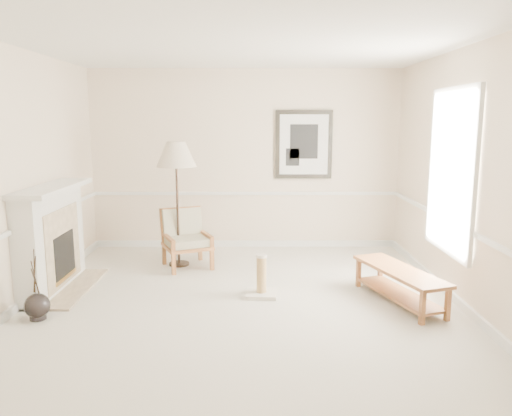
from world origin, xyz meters
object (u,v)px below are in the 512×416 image
at_px(armchair, 185,235).
at_px(bench, 399,280).
at_px(floor_lamp, 176,158).
at_px(scratching_post, 261,283).
at_px(floor_vase, 37,307).

xyz_separation_m(armchair, bench, (2.68, -1.50, -0.18)).
height_order(armchair, bench, armchair).
height_order(floor_lamp, scratching_post, floor_lamp).
bearing_deg(armchair, floor_lamp, 144.29).
xyz_separation_m(floor_vase, armchair, (1.30, 2.00, 0.30)).
distance_m(floor_vase, armchair, 2.41).
distance_m(floor_vase, bench, 4.01).
distance_m(bench, scratching_post, 1.61).
bearing_deg(floor_lamp, bench, -28.68).
xyz_separation_m(bench, scratching_post, (-1.59, 0.22, -0.10)).
bearing_deg(scratching_post, floor_vase, -163.11).
xyz_separation_m(floor_lamp, scratching_post, (1.19, -1.30, -1.40)).
relative_size(floor_lamp, scratching_post, 3.49).
xyz_separation_m(floor_lamp, bench, (2.78, -1.52, -1.30)).
height_order(floor_vase, floor_lamp, floor_lamp).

